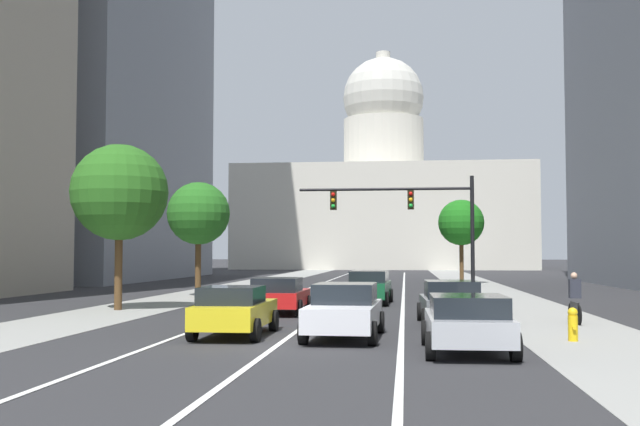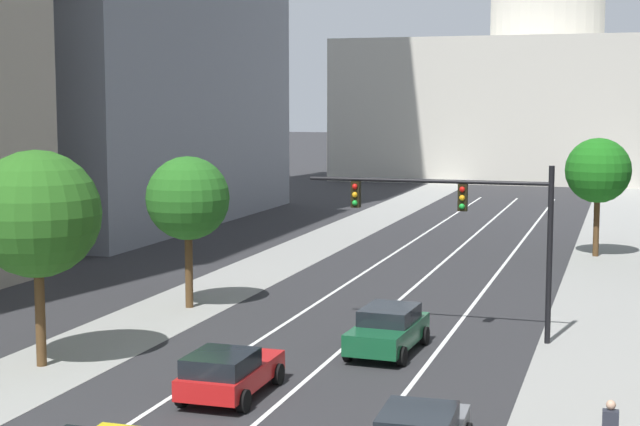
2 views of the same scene
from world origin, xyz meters
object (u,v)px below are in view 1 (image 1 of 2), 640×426
(car_red, at_px, (280,295))
(car_green, at_px, (369,287))
(street_tree_mid_left, at_px, (120,193))
(street_tree_near_right, at_px, (461,223))
(car_gray, at_px, (450,302))
(car_white, at_px, (345,310))
(car_silver, at_px, (467,322))
(cyclist, at_px, (575,298))
(fire_hydrant, at_px, (573,324))
(street_tree_near_left, at_px, (198,214))
(capitol_building, at_px, (384,203))
(car_yellow, at_px, (235,310))
(traffic_signal_mast, at_px, (414,212))

(car_red, bearing_deg, car_green, -26.88)
(street_tree_mid_left, bearing_deg, street_tree_near_right, 60.42)
(car_gray, bearing_deg, car_white, 140.50)
(car_silver, bearing_deg, cyclist, -28.71)
(car_white, height_order, car_green, car_green)
(street_tree_near_right, bearing_deg, car_green, -104.32)
(car_gray, relative_size, car_white, 0.88)
(car_white, xyz_separation_m, fire_hydrant, (6.15, -0.11, -0.31))
(street_tree_near_right, distance_m, street_tree_near_left, 24.37)
(capitol_building, height_order, car_white, capitol_building)
(fire_hydrant, xyz_separation_m, street_tree_near_left, (-15.60, 18.72, 4.02))
(car_gray, height_order, fire_hydrant, car_gray)
(car_green, height_order, car_yellow, car_green)
(car_green, distance_m, cyclist, 11.65)
(street_tree_mid_left, xyz_separation_m, street_tree_near_right, (16.13, 28.41, -0.21))
(capitol_building, distance_m, car_white, 95.48)
(fire_hydrant, bearing_deg, car_white, 178.99)
(car_red, distance_m, fire_hydrant, 12.20)
(car_silver, height_order, car_yellow, car_yellow)
(traffic_signal_mast, xyz_separation_m, street_tree_mid_left, (-12.29, -7.83, 0.45))
(car_yellow, distance_m, street_tree_mid_left, 12.13)
(street_tree_mid_left, bearing_deg, street_tree_near_left, 85.79)
(car_gray, bearing_deg, car_green, 15.48)
(car_white, bearing_deg, street_tree_mid_left, 49.94)
(traffic_signal_mast, distance_m, street_tree_mid_left, 14.58)
(car_green, relative_size, street_tree_mid_left, 0.64)
(car_yellow, distance_m, street_tree_near_right, 38.71)
(car_silver, relative_size, street_tree_mid_left, 0.60)
(car_silver, distance_m, street_tree_near_left, 25.14)
(car_yellow, relative_size, cyclist, 2.45)
(car_white, xyz_separation_m, traffic_signal_mast, (2.14, 16.90, 3.65))
(capitol_building, height_order, street_tree_near_left, capitol_building)
(traffic_signal_mast, distance_m, street_tree_near_right, 20.93)
(car_silver, xyz_separation_m, car_gray, (0.01, 6.94, 0.02))
(fire_hydrant, bearing_deg, traffic_signal_mast, 103.27)
(car_red, xyz_separation_m, street_tree_near_left, (-6.30, 10.83, 3.74))
(car_gray, distance_m, car_yellow, 7.50)
(capitol_building, bearing_deg, car_white, -89.05)
(street_tree_near_left, bearing_deg, car_red, -59.83)
(car_yellow, relative_size, traffic_signal_mast, 0.48)
(car_gray, distance_m, car_red, 7.28)
(cyclist, xyz_separation_m, street_tree_mid_left, (-17.47, 4.08, 4.03))
(car_white, bearing_deg, car_yellow, 90.65)
(capitol_building, height_order, car_gray, capitol_building)
(car_gray, xyz_separation_m, car_red, (-6.30, 3.65, -0.02))
(capitol_building, bearing_deg, street_tree_mid_left, -95.70)
(capitol_building, distance_m, car_gray, 91.48)
(car_white, xyz_separation_m, car_yellow, (-3.15, 0.06, -0.03))
(car_gray, relative_size, cyclist, 2.37)
(car_red, bearing_deg, street_tree_near_left, 29.93)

